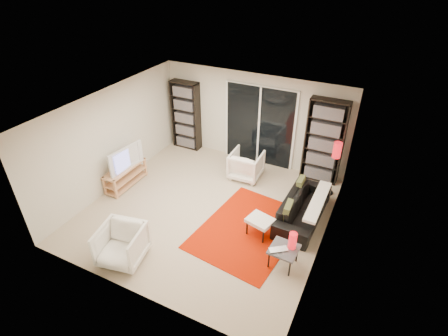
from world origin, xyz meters
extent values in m
plane|color=#BFAD90|center=(0.00, 0.00, 0.00)|extent=(5.00, 5.00, 0.00)
cube|color=beige|center=(0.00, 2.50, 1.20)|extent=(5.00, 0.02, 2.40)
cube|color=beige|center=(0.00, -2.50, 1.20)|extent=(5.00, 0.02, 2.40)
cube|color=beige|center=(-2.50, 0.00, 1.20)|extent=(0.02, 5.00, 2.40)
cube|color=beige|center=(2.50, 0.00, 1.20)|extent=(0.02, 5.00, 2.40)
cube|color=white|center=(0.00, 0.00, 2.40)|extent=(5.00, 5.00, 0.02)
cube|color=white|center=(0.20, 2.47, 1.05)|extent=(1.92, 0.06, 2.16)
cube|color=black|center=(0.20, 2.44, 1.05)|extent=(1.80, 0.02, 2.10)
cube|color=white|center=(0.20, 2.42, 1.05)|extent=(0.05, 0.02, 2.10)
cube|color=black|center=(-1.95, 2.34, 0.97)|extent=(0.80, 0.30, 1.95)
cube|color=#A97F46|center=(-1.95, 2.32, 0.97)|extent=(0.70, 0.22, 1.85)
cube|color=black|center=(1.90, 2.34, 1.05)|extent=(0.90, 0.30, 2.10)
cube|color=#A97F46|center=(1.90, 2.32, 1.05)|extent=(0.80, 0.22, 2.00)
cube|color=tan|center=(-2.26, -0.03, 0.48)|extent=(0.38, 1.19, 0.04)
cube|color=tan|center=(-2.26, -0.03, 0.25)|extent=(0.38, 1.19, 0.03)
cube|color=tan|center=(-2.26, -0.03, 0.06)|extent=(0.38, 1.19, 0.04)
cube|color=tan|center=(-2.42, -0.58, 0.25)|extent=(0.05, 0.05, 0.50)
cube|color=tan|center=(-2.42, 0.53, 0.25)|extent=(0.05, 0.05, 0.50)
cube|color=tan|center=(-2.10, -0.58, 0.25)|extent=(0.05, 0.05, 0.50)
cube|color=tan|center=(-2.10, 0.53, 0.25)|extent=(0.05, 0.05, 0.50)
imported|color=black|center=(-2.24, -0.03, 0.79)|extent=(0.26, 1.00, 0.57)
cube|color=#B41900|center=(1.07, -0.20, 0.01)|extent=(2.05, 2.61, 0.01)
imported|color=black|center=(1.96, 0.64, 0.28)|extent=(0.80, 1.93, 0.56)
imported|color=white|center=(0.23, 1.60, 0.35)|extent=(0.77, 0.80, 0.70)
imported|color=white|center=(-0.71, -1.98, 0.36)|extent=(0.92, 0.94, 0.73)
cube|color=white|center=(1.32, -0.23, 0.36)|extent=(0.58, 0.51, 0.08)
cylinder|color=black|center=(1.08, -0.34, 0.16)|extent=(0.04, 0.04, 0.32)
cylinder|color=black|center=(1.16, -0.02, 0.16)|extent=(0.04, 0.04, 0.32)
cylinder|color=black|center=(1.47, -0.43, 0.16)|extent=(0.04, 0.04, 0.32)
cylinder|color=black|center=(1.55, -0.12, 0.16)|extent=(0.04, 0.04, 0.32)
cube|color=#494A4F|center=(1.99, -0.79, 0.38)|extent=(0.52, 0.52, 0.04)
cylinder|color=black|center=(1.79, -0.98, 0.19)|extent=(0.03, 0.03, 0.38)
cylinder|color=black|center=(1.81, -0.58, 0.19)|extent=(0.03, 0.03, 0.38)
cylinder|color=black|center=(2.18, -1.00, 0.19)|extent=(0.03, 0.03, 0.38)
cylinder|color=black|center=(2.20, -0.60, 0.19)|extent=(0.03, 0.03, 0.38)
imported|color=silver|center=(1.94, -0.91, 0.41)|extent=(0.40, 0.37, 0.03)
cylinder|color=red|center=(2.10, -0.70, 0.56)|extent=(0.14, 0.14, 0.33)
cylinder|color=black|center=(2.29, 1.83, 0.01)|extent=(0.20, 0.20, 0.03)
cylinder|color=black|center=(2.29, 1.83, 0.51)|extent=(0.03, 0.03, 1.02)
cylinder|color=red|center=(2.29, 1.83, 1.17)|extent=(0.18, 0.18, 0.37)
camera|label=1|loc=(3.03, -5.31, 4.95)|focal=28.00mm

